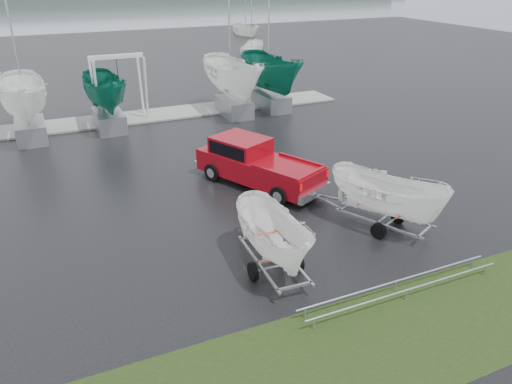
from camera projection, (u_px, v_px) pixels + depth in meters
name	position (u px, v px, depth m)	size (l,w,h in m)	color
ground_plane	(184.00, 197.00, 21.64)	(120.00, 120.00, 0.00)	black
lake	(45.00, 11.00, 104.39)	(300.00, 300.00, 0.00)	slate
grass_verge	(311.00, 368.00, 12.53)	(40.00, 40.00, 0.00)	black
dock	(125.00, 118.00, 32.37)	(30.00, 3.00, 0.12)	#979792
pickup_truck	(253.00, 162.00, 22.56)	(4.49, 6.47, 2.05)	maroon
trailer_hitched	(392.00, 159.00, 17.91)	(2.59, 3.76, 5.24)	#93969B
trailer_parked	(275.00, 198.00, 15.33)	(1.81, 3.66, 4.95)	#93969B
boat_hoist	(118.00, 78.00, 31.22)	(3.30, 2.18, 4.12)	silver
keelboat_0	(19.00, 68.00, 26.91)	(2.57, 3.20, 10.74)	#93969B
keelboat_1	(103.00, 70.00, 28.92)	(2.29, 3.20, 7.18)	#93969B
keelboat_2	(233.00, 48.00, 31.47)	(2.72, 3.20, 10.90)	#93969B
keelboat_3	(272.00, 46.00, 32.82)	(2.68, 3.20, 10.86)	#93969B
mast_rack_2	(402.00, 286.00, 15.13)	(7.00, 0.56, 0.06)	#93969B
moored_boat_2	(252.00, 54.00, 55.09)	(2.96, 2.97, 10.78)	white
moored_boat_3	(246.00, 35.00, 70.03)	(2.49, 2.55, 11.22)	white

